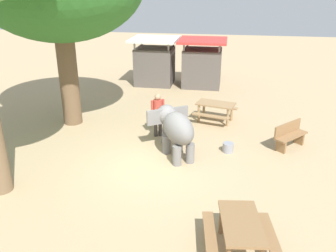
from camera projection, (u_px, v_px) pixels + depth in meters
name	position (u px, v px, depth m)	size (l,w,h in m)	color
ground_plane	(147.00, 164.00, 11.03)	(60.00, 60.00, 0.00)	tan
elephant	(175.00, 128.00, 11.30)	(1.88, 2.08, 1.51)	slate
person_handler	(158.00, 112.00, 12.73)	(0.45, 0.32, 1.62)	#3F3833
wooden_bench	(290.00, 135.00, 12.00)	(1.24, 1.30, 0.88)	olive
picnic_table_near	(216.00, 108.00, 14.23)	(1.82, 1.81, 0.78)	#9E7A51
picnic_table_far	(241.00, 229.00, 7.24)	(1.67, 1.68, 0.78)	olive
market_stall_white	(155.00, 64.00, 19.34)	(2.50, 2.50, 2.52)	#59514C
market_stall_red	(202.00, 65.00, 18.93)	(2.50, 2.50, 2.52)	#59514C
feed_bucket	(228.00, 147.00, 11.79)	(0.36, 0.36, 0.32)	gray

